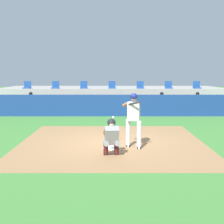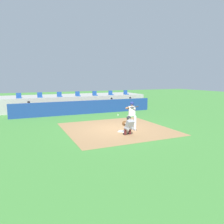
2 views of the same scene
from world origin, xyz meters
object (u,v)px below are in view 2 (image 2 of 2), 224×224
at_px(stadium_seat_0, 19,97).
at_px(stadium_seat_3, 78,95).
at_px(catcher_crouched, 128,125).
at_px(stadium_seat_2, 59,95).
at_px(stadium_seat_5, 111,94).
at_px(home_plate, 122,131).
at_px(stadium_seat_1, 40,96).
at_px(stadium_seat_6, 126,93).
at_px(dugout_player_0, 29,108).
at_px(stadium_seat_4, 95,94).
at_px(batter_at_plate, 132,114).
at_px(dugout_player_1, 112,104).
at_px(dugout_player_2, 131,103).

distance_m(stadium_seat_0, stadium_seat_3, 5.57).
distance_m(catcher_crouched, stadium_seat_0, 12.39).
distance_m(stadium_seat_2, stadium_seat_5, 5.57).
distance_m(home_plate, stadium_seat_3, 10.29).
height_order(stadium_seat_1, stadium_seat_6, same).
height_order(dugout_player_0, stadium_seat_4, stadium_seat_4).
relative_size(stadium_seat_2, stadium_seat_6, 1.00).
relative_size(batter_at_plate, stadium_seat_5, 3.76).
relative_size(stadium_seat_1, stadium_seat_5, 1.00).
bearing_deg(dugout_player_1, dugout_player_2, 0.00).
relative_size(stadium_seat_2, stadium_seat_5, 1.00).
relative_size(dugout_player_1, stadium_seat_6, 2.71).
height_order(catcher_crouched, stadium_seat_1, stadium_seat_1).
bearing_deg(home_plate, stadium_seat_2, 100.34).
relative_size(dugout_player_0, stadium_seat_1, 2.71).
xyz_separation_m(home_plate, stadium_seat_0, (-5.57, 10.18, 1.51)).
xyz_separation_m(dugout_player_2, stadium_seat_0, (-10.66, 2.03, 0.86)).
bearing_deg(stadium_seat_6, home_plate, -118.69).
distance_m(stadium_seat_4, stadium_seat_6, 3.71).
relative_size(dugout_player_0, stadium_seat_2, 2.71).
xyz_separation_m(stadium_seat_4, stadium_seat_6, (3.71, 0.00, 0.00)).
relative_size(stadium_seat_0, stadium_seat_6, 1.00).
bearing_deg(stadium_seat_3, stadium_seat_4, 0.00).
bearing_deg(batter_at_plate, dugout_player_1, 74.35).
distance_m(stadium_seat_0, stadium_seat_4, 7.43).
xyz_separation_m(home_plate, catcher_crouched, (-0.02, -0.86, 0.59)).
relative_size(stadium_seat_2, stadium_seat_3, 1.00).
bearing_deg(stadium_seat_5, stadium_seat_3, 180.00).
height_order(dugout_player_2, stadium_seat_2, stadium_seat_2).
bearing_deg(stadium_seat_2, stadium_seat_0, 180.00).
xyz_separation_m(dugout_player_0, stadium_seat_1, (1.12, 2.03, 0.86)).
xyz_separation_m(dugout_player_1, stadium_seat_1, (-6.67, 2.03, 0.86)).
bearing_deg(catcher_crouched, stadium_seat_3, 89.87).
height_order(catcher_crouched, stadium_seat_2, stadium_seat_2).
bearing_deg(stadium_seat_1, stadium_seat_0, 180.00).
bearing_deg(stadium_seat_5, stadium_seat_4, 180.00).
bearing_deg(stadium_seat_2, home_plate, -79.66).
xyz_separation_m(dugout_player_0, stadium_seat_4, (6.69, 2.03, 0.86)).
height_order(batter_at_plate, dugout_player_0, batter_at_plate).
height_order(stadium_seat_2, stadium_seat_4, same).
xyz_separation_m(dugout_player_2, stadium_seat_1, (-8.81, 2.03, 0.86)).
relative_size(home_plate, catcher_crouched, 0.23).
height_order(stadium_seat_1, stadium_seat_3, same).
relative_size(batter_at_plate, stadium_seat_1, 3.76).
bearing_deg(stadium_seat_0, stadium_seat_2, 0.00).
height_order(stadium_seat_3, stadium_seat_6, same).
bearing_deg(dugout_player_0, batter_at_plate, -55.65).
xyz_separation_m(dugout_player_0, dugout_player_1, (7.79, 0.00, 0.00)).
distance_m(batter_at_plate, dugout_player_1, 8.41).
xyz_separation_m(batter_at_plate, stadium_seat_5, (3.02, 10.12, 0.50)).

